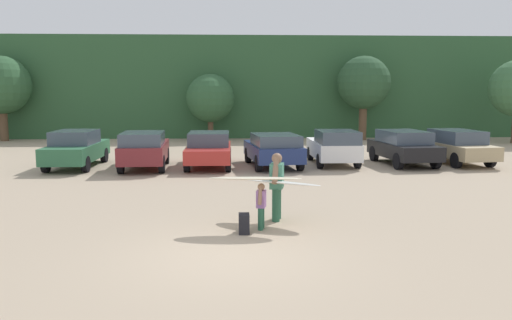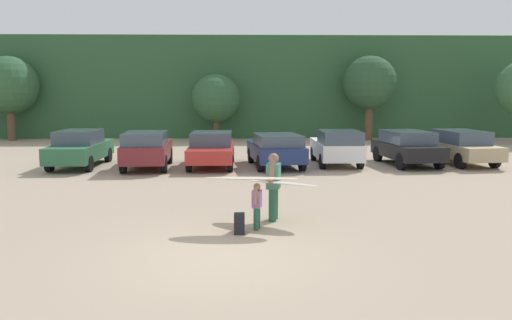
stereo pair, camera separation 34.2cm
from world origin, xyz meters
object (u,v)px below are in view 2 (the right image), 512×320
at_px(parked_car_tan, 459,146).
at_px(surfboard_white, 276,182).
at_px(parked_car_black, 407,147).
at_px(person_child, 257,203).
at_px(backpack_dropped, 239,224).
at_px(person_adult, 273,183).
at_px(parked_car_navy, 276,149).
at_px(surfboard_cream, 251,178).
at_px(parked_car_red, 212,148).
at_px(parked_car_forest_green, 80,148).
at_px(parked_car_white, 337,147).
at_px(parked_car_maroon, 147,149).

distance_m(parked_car_tan, surfboard_white, 13.32).
xyz_separation_m(parked_car_black, person_child, (-6.81, -10.35, -0.19)).
distance_m(parked_car_black, backpack_dropped, 12.91).
distance_m(person_adult, backpack_dropped, 1.63).
distance_m(parked_car_navy, person_adult, 9.07).
bearing_deg(parked_car_navy, surfboard_cream, 165.98).
bearing_deg(parked_car_black, surfboard_cream, 140.00).
bearing_deg(parked_car_tan, parked_car_red, 85.82).
height_order(parked_car_forest_green, person_adult, person_adult).
bearing_deg(parked_car_white, parked_car_red, 92.83).
distance_m(person_child, backpack_dropped, 0.66).
distance_m(parked_car_red, parked_car_black, 8.45).
height_order(parked_car_maroon, parked_car_red, parked_car_maroon).
bearing_deg(parked_car_red, parked_car_tan, -86.81).
xyz_separation_m(parked_car_forest_green, surfboard_cream, (7.08, -10.23, 0.41)).
bearing_deg(surfboard_cream, parked_car_tan, -126.47).
relative_size(parked_car_forest_green, surfboard_white, 2.05).
bearing_deg(surfboard_white, parked_car_navy, -63.98).
xyz_separation_m(parked_car_navy, parked_car_white, (2.68, 0.53, 0.03)).
relative_size(parked_car_navy, surfboard_cream, 1.94).
bearing_deg(person_adult, parked_car_black, -110.94).
relative_size(parked_car_red, parked_car_black, 1.01).
relative_size(parked_car_forest_green, parked_car_maroon, 1.08).
bearing_deg(parked_car_white, parked_car_forest_green, 90.64).
height_order(person_adult, surfboard_white, person_adult).
bearing_deg(parked_car_tan, parked_car_navy, 88.51).
xyz_separation_m(parked_car_maroon, parked_car_tan, (13.52, 1.16, -0.06)).
height_order(surfboard_white, backpack_dropped, surfboard_white).
height_order(parked_car_red, surfboard_white, parked_car_red).
xyz_separation_m(parked_car_white, person_adult, (-3.33, -9.58, 0.15)).
height_order(parked_car_red, parked_car_navy, parked_car_red).
relative_size(parked_car_maroon, person_child, 3.79).
height_order(parked_car_maroon, parked_car_white, parked_car_maroon).
bearing_deg(parked_car_forest_green, parked_car_black, -89.21).
height_order(parked_car_white, surfboard_white, parked_car_white).
height_order(parked_car_black, parked_car_tan, same).
distance_m(parked_car_maroon, parked_car_white, 8.08).
bearing_deg(person_child, parked_car_tan, -117.83).
bearing_deg(person_child, parked_car_forest_green, -41.94).
bearing_deg(backpack_dropped, person_child, 39.79).
distance_m(parked_car_red, surfboard_white, 9.66).
bearing_deg(person_child, parked_car_black, -110.43).
bearing_deg(parked_car_white, person_adult, 160.54).
relative_size(parked_car_red, parked_car_tan, 0.89).
bearing_deg(person_child, parked_car_maroon, -53.07).
relative_size(parked_car_maroon, person_adult, 2.45).
xyz_separation_m(parked_car_white, surfboard_white, (-3.27, -9.71, 0.18)).
xyz_separation_m(parked_car_maroon, person_adult, (4.71, -8.73, 0.11)).
relative_size(parked_car_white, backpack_dropped, 8.78).
xyz_separation_m(parked_car_tan, person_child, (-9.25, -10.74, -0.17)).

